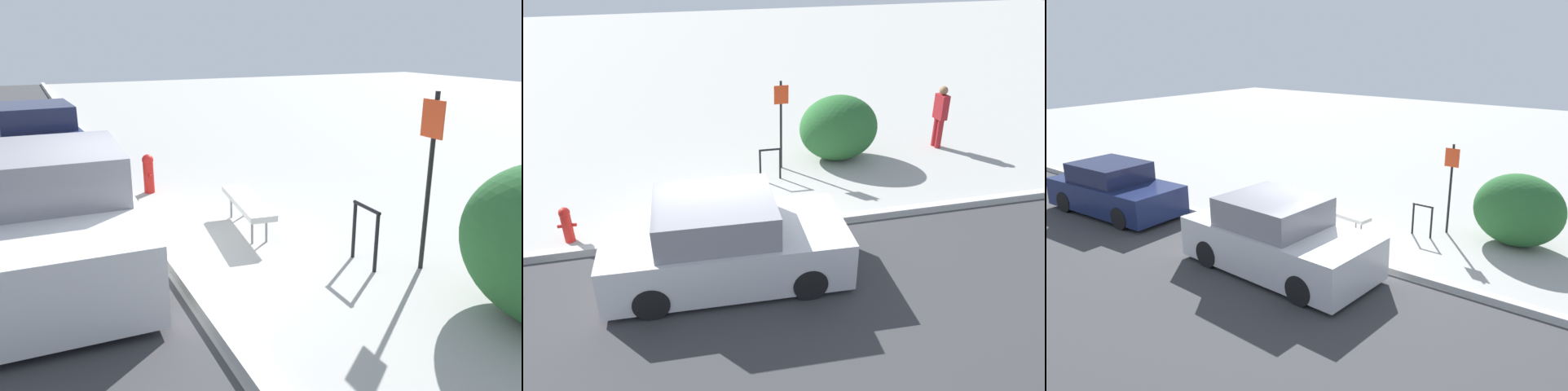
% 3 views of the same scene
% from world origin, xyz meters
% --- Properties ---
extents(ground_plane, '(60.00, 60.00, 0.00)m').
position_xyz_m(ground_plane, '(0.00, 0.00, 0.00)').
color(ground_plane, '#9E9E99').
extents(road_strip, '(60.00, 10.00, 0.01)m').
position_xyz_m(road_strip, '(0.00, -5.15, 0.00)').
color(road_strip, '#38383A').
rests_on(road_strip, ground_plane).
extents(curb, '(60.00, 0.20, 0.13)m').
position_xyz_m(curb, '(0.00, 0.00, 0.07)').
color(curb, '#B7B7B2').
rests_on(curb, ground_plane).
extents(bench, '(1.76, 0.62, 0.49)m').
position_xyz_m(bench, '(-0.34, 1.45, 0.44)').
color(bench, gray).
rests_on(bench, ground_plane).
extents(bike_rack, '(0.55, 0.06, 0.83)m').
position_xyz_m(bike_rack, '(1.53, 2.31, 0.50)').
color(bike_rack, black).
rests_on(bike_rack, ground_plane).
extents(sign_post, '(0.36, 0.08, 2.30)m').
position_xyz_m(sign_post, '(1.95, 2.92, 1.38)').
color(sign_post, black).
rests_on(sign_post, ground_plane).
extents(fire_hydrant, '(0.36, 0.22, 0.77)m').
position_xyz_m(fire_hydrant, '(-2.98, 0.52, 0.41)').
color(fire_hydrant, red).
rests_on(fire_hydrant, ground_plane).
extents(shrub_hedge, '(2.10, 1.61, 1.74)m').
position_xyz_m(shrub_hedge, '(3.57, 3.16, 0.87)').
color(shrub_hedge, '#28602D').
rests_on(shrub_hedge, ground_plane).
extents(parked_car_near, '(4.29, 2.06, 1.59)m').
position_xyz_m(parked_car_near, '(-0.06, -1.35, 0.70)').
color(parked_car_near, black).
rests_on(parked_car_near, ground_plane).
extents(parked_car_far, '(4.14, 1.96, 1.44)m').
position_xyz_m(parked_car_far, '(-6.22, -1.27, 0.65)').
color(parked_car_far, black).
rests_on(parked_car_far, ground_plane).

